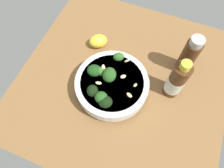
# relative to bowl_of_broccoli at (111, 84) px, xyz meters

# --- Properties ---
(ground_plane) EXTENTS (0.67, 0.67, 0.04)m
(ground_plane) POSITION_rel_bowl_of_broccoli_xyz_m (-0.05, 0.02, -0.06)
(ground_plane) COLOR brown
(bowl_of_broccoli) EXTENTS (0.22, 0.22, 0.11)m
(bowl_of_broccoli) POSITION_rel_bowl_of_broccoli_xyz_m (0.00, 0.00, 0.00)
(bowl_of_broccoli) COLOR white
(bowl_of_broccoli) RESTS_ON ground_plane
(lemon_wedge) EXTENTS (0.08, 0.08, 0.04)m
(lemon_wedge) POSITION_rel_bowl_of_broccoli_xyz_m (-0.15, -0.11, -0.02)
(lemon_wedge) COLOR yellow
(lemon_wedge) RESTS_ON ground_plane
(bottle_tall) EXTENTS (0.05, 0.05, 0.17)m
(bottle_tall) POSITION_rel_bowl_of_broccoli_xyz_m (-0.07, 0.18, 0.03)
(bottle_tall) COLOR #472814
(bottle_tall) RESTS_ON ground_plane
(bottle_short) EXTENTS (0.05, 0.05, 0.15)m
(bottle_short) POSITION_rel_bowl_of_broccoli_xyz_m (-0.16, 0.19, 0.03)
(bottle_short) COLOR #472814
(bottle_short) RESTS_ON ground_plane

